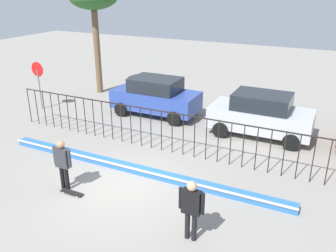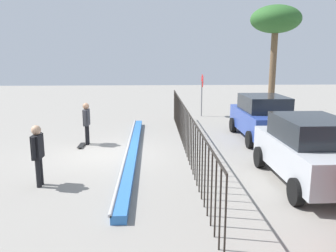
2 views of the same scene
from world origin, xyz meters
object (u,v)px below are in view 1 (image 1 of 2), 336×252
at_px(skateboarder, 62,160).
at_px(stop_sign, 38,79).
at_px(parked_car_blue, 156,96).
at_px(skateboard, 72,192).
at_px(parked_car_silver, 261,114).
at_px(camera_operator, 191,205).

bearing_deg(skateboarder, stop_sign, 169.68).
height_order(parked_car_blue, stop_sign, stop_sign).
bearing_deg(skateboard, parked_car_silver, 59.67).
xyz_separation_m(parked_car_silver, stop_sign, (-11.14, -1.50, 0.64)).
height_order(parked_car_blue, parked_car_silver, same).
bearing_deg(skateboarder, parked_car_silver, 87.41).
height_order(skateboard, camera_operator, camera_operator).
xyz_separation_m(camera_operator, parked_car_blue, (-5.20, 7.94, -0.07)).
bearing_deg(skateboard, skateboarder, 155.76).
bearing_deg(camera_operator, parked_car_silver, -64.11).
relative_size(skateboard, stop_sign, 0.32).
height_order(parked_car_silver, stop_sign, stop_sign).
bearing_deg(skateboarder, skateboard, 6.35).
xyz_separation_m(camera_operator, stop_sign, (-11.05, 6.10, 0.57)).
bearing_deg(skateboard, stop_sign, 139.87).
xyz_separation_m(skateboarder, parked_car_silver, (4.69, 7.12, -0.06)).
relative_size(skateboarder, parked_car_silver, 0.40).
bearing_deg(skateboarder, parked_car_blue, 125.37).
xyz_separation_m(skateboard, camera_operator, (4.21, -0.30, 0.98)).
bearing_deg(stop_sign, parked_car_blue, 17.48).
height_order(skateboard, parked_car_silver, parked_car_silver).
relative_size(camera_operator, parked_car_blue, 0.40).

